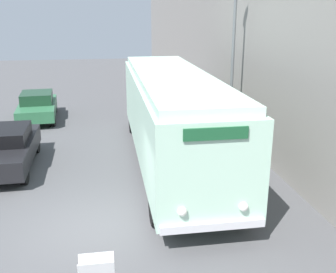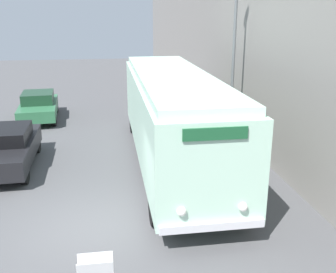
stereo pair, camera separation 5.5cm
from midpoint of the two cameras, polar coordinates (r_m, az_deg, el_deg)
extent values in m
plane|color=#4C4C4F|center=(10.69, -11.30, -13.22)|extent=(80.00, 80.00, 0.00)
cube|color=gray|center=(20.13, 8.58, 13.73)|extent=(0.30, 60.00, 8.27)
cylinder|color=black|center=(10.56, -1.72, -9.98)|extent=(0.28, 1.06, 1.06)
cylinder|color=black|center=(11.05, 10.52, -8.97)|extent=(0.28, 1.06, 1.06)
cylinder|color=black|center=(18.55, -5.01, 2.24)|extent=(0.28, 1.06, 1.06)
cylinder|color=black|center=(18.84, 2.10, 2.53)|extent=(0.28, 1.06, 1.06)
cube|color=#B2DBC1|center=(14.23, 0.76, 3.02)|extent=(2.65, 11.37, 2.62)
cube|color=silver|center=(13.94, 0.78, 8.73)|extent=(2.44, 10.91, 0.24)
cube|color=silver|center=(9.45, 6.62, -12.83)|extent=(2.52, 0.12, 0.20)
sphere|color=white|center=(9.11, 2.16, -10.83)|extent=(0.22, 0.22, 0.22)
sphere|color=white|center=(9.47, 11.00, -10.01)|extent=(0.22, 0.22, 0.22)
cube|color=#19512D|center=(8.58, 7.08, 0.40)|extent=(1.46, 0.06, 0.28)
cylinder|color=#595E60|center=(16.25, 9.52, 9.98)|extent=(0.12, 0.12, 6.66)
cylinder|color=black|center=(13.78, -20.03, -5.15)|extent=(0.22, 0.68, 0.68)
cylinder|color=black|center=(16.66, -18.43, -1.09)|extent=(0.22, 0.68, 0.68)
cube|color=black|center=(15.26, -22.29, -1.90)|extent=(2.02, 4.56, 0.66)
cube|color=black|center=(15.20, -22.46, 0.27)|extent=(1.66, 2.07, 0.48)
cylinder|color=black|center=(20.49, -20.55, 2.05)|extent=(0.22, 0.65, 0.65)
cylinder|color=black|center=(20.34, -16.21, 2.37)|extent=(0.22, 0.65, 0.65)
cylinder|color=black|center=(23.29, -19.76, 3.91)|extent=(0.22, 0.65, 0.65)
cylinder|color=black|center=(23.16, -15.94, 4.20)|extent=(0.22, 0.65, 0.65)
cube|color=#2D6642|center=(21.74, -18.18, 3.93)|extent=(2.15, 4.44, 0.58)
cube|color=#193824|center=(21.73, -18.29, 5.42)|extent=(1.69, 2.06, 0.54)
camera|label=1|loc=(0.03, -89.86, 0.04)|focal=42.00mm
camera|label=2|loc=(0.03, 90.14, -0.04)|focal=42.00mm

